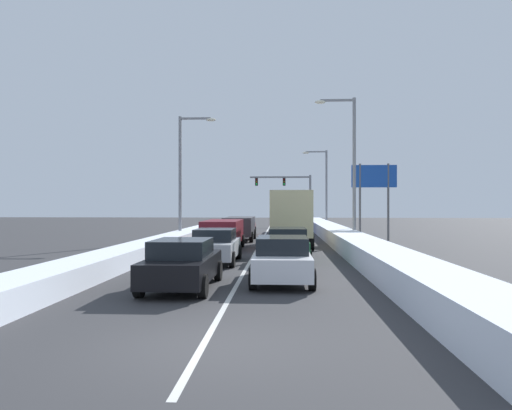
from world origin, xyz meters
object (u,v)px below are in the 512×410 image
Objects in this scene: suv_navy_right_lane_fifth at (287,221)px; sedan_gray_right_lane_fourth at (288,228)px; sedan_silver_center_lane_second at (216,246)px; sedan_red_center_lane_fifth at (243,226)px; sedan_black_center_lane_nearest at (182,263)px; suv_maroon_center_lane_third at (223,232)px; sedan_white_right_lane_nearest at (282,259)px; traffic_light_gantry at (291,189)px; suv_charcoal_center_lane_fourth at (240,226)px; street_lamp_left_mid at (185,167)px; sedan_green_right_lane_second at (288,244)px; street_lamp_right_mid at (323,182)px; roadside_sign_right at (374,184)px; box_truck_right_lane_third at (290,216)px; street_lamp_right_near at (349,158)px.

sedan_gray_right_lane_fourth is at bearing -90.24° from suv_navy_right_lane_fifth.
sedan_silver_center_lane_second and sedan_red_center_lane_fifth have the same top height.
sedan_black_center_lane_nearest is (-3.52, -22.55, 0.00)m from sedan_gray_right_lane_fourth.
sedan_silver_center_lane_second is at bearing -89.01° from sedan_red_center_lane_fifth.
suv_navy_right_lane_fifth and suv_maroon_center_lane_third have the same top height.
sedan_white_right_lane_nearest is 0.60× the size of traffic_light_gantry.
suv_charcoal_center_lane_fourth is 0.56× the size of street_lamp_left_mid.
sedan_black_center_lane_nearest is at bearing -114.36° from sedan_green_right_lane_second.
street_lamp_right_mid is 16.92m from roadside_sign_right.
street_lamp_left_mid is (-6.88, 17.56, 4.46)m from sedan_white_right_lane_nearest.
sedan_black_center_lane_nearest is at bearing -95.40° from traffic_light_gantry.
roadside_sign_right reaches higher than sedan_red_center_lane_fifth.
box_truck_right_lane_third is 14.89m from suv_navy_right_lane_fifth.
street_lamp_left_mid reaches higher than sedan_silver_center_lane_second.
sedan_green_right_lane_second is 0.92× the size of suv_navy_right_lane_fifth.
traffic_light_gantry reaches higher than suv_navy_right_lane_fifth.
roadside_sign_right is at bearing -27.79° from sedan_red_center_lane_fifth.
sedan_red_center_lane_fifth is 0.82× the size of roadside_sign_right.
suv_charcoal_center_lane_fourth is 9.12m from street_lamp_right_near.
sedan_green_right_lane_second is at bearing -55.62° from suv_maroon_center_lane_third.
suv_maroon_center_lane_third is (-0.45, 6.25, 0.25)m from sedan_silver_center_lane_second.
box_truck_right_lane_third is (0.50, 13.21, 1.14)m from sedan_white_right_lane_nearest.
sedan_gray_right_lane_fourth is at bearing 88.76° from sedan_white_right_lane_nearest.
sedan_white_right_lane_nearest is at bearing -59.68° from sedan_silver_center_lane_second.
sedan_gray_right_lane_fourth is at bearing 68.82° from suv_maroon_center_lane_third.
box_truck_right_lane_third reaches higher than sedan_silver_center_lane_second.
sedan_white_right_lane_nearest is at bearing -105.83° from street_lamp_right_near.
sedan_green_right_lane_second is 6.44m from suv_maroon_center_lane_third.
sedan_white_right_lane_nearest is 1.00× the size of sedan_silver_center_lane_second.
sedan_black_center_lane_nearest and sedan_silver_center_lane_second have the same top height.
sedan_white_right_lane_nearest is 0.92× the size of suv_navy_right_lane_fifth.
box_truck_right_lane_third is at bearing -30.53° from street_lamp_left_mid.
suv_navy_right_lane_fifth is at bearing 89.00° from sedan_white_right_lane_nearest.
suv_navy_right_lane_fifth is 1.00× the size of suv_charcoal_center_lane_fourth.
roadside_sign_right is (9.63, 19.96, 3.25)m from sedan_black_center_lane_nearest.
street_lamp_right_mid is at bearing 76.45° from sedan_silver_center_lane_second.
traffic_light_gantry is at bearing 88.65° from sedan_green_right_lane_second.
street_lamp_right_near reaches higher than suv_maroon_center_lane_third.
suv_charcoal_center_lane_fourth is 25.35m from traffic_light_gantry.
suv_maroon_center_lane_third is (-3.39, 11.27, 0.25)m from sedan_white_right_lane_nearest.
sedan_black_center_lane_nearest is 0.54× the size of street_lamp_right_mid.
street_lamp_left_mid is at bearing 107.46° from sedan_silver_center_lane_second.
street_lamp_right_near is 1.13× the size of street_lamp_right_mid.
box_truck_right_lane_third is 1.47× the size of suv_maroon_center_lane_third.
sedan_red_center_lane_fifth is at bearing 90.99° from sedan_silver_center_lane_second.
sedan_gray_right_lane_fourth is 4.54m from sedan_red_center_lane_fifth.
suv_navy_right_lane_fifth is at bearing 90.04° from box_truck_right_lane_third.
sedan_white_right_lane_nearest and sedan_silver_center_lane_second have the same top height.
sedan_gray_right_lane_fourth is 10.65m from suv_maroon_center_lane_third.
sedan_gray_right_lane_fourth is (-0.04, 7.99, -1.14)m from box_truck_right_lane_third.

